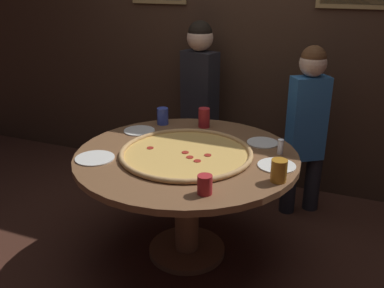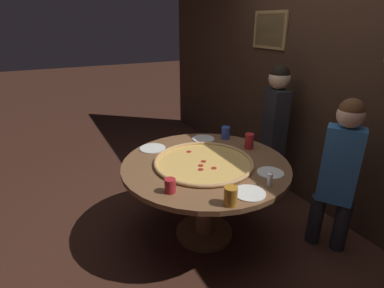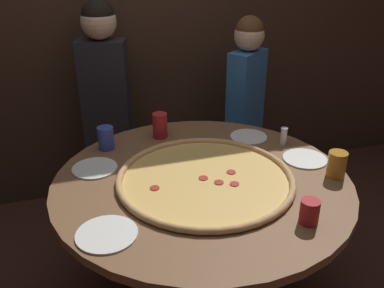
{
  "view_description": "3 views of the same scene",
  "coord_description": "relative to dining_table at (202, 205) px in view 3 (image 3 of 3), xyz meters",
  "views": [
    {
      "loc": [
        0.98,
        -2.27,
        1.78
      ],
      "look_at": [
        0.04,
        -0.01,
        0.81
      ],
      "focal_mm": 40.0,
      "sensor_mm": 36.0,
      "label": 1
    },
    {
      "loc": [
        1.96,
        -1.15,
        1.84
      ],
      "look_at": [
        -0.1,
        -0.08,
        0.89
      ],
      "focal_mm": 28.0,
      "sensor_mm": 36.0,
      "label": 2
    },
    {
      "loc": [
        -0.57,
        -1.65,
        1.77
      ],
      "look_at": [
        -0.03,
        0.07,
        0.89
      ],
      "focal_mm": 40.0,
      "sensor_mm": 36.0,
      "label": 3
    }
  ],
  "objects": [
    {
      "name": "back_wall",
      "position": [
        0.0,
        1.3,
        0.72
      ],
      "size": [
        6.4,
        0.08,
        2.6
      ],
      "color": "#3D281C",
      "rests_on": "ground_plane"
    },
    {
      "name": "dining_table",
      "position": [
        0.0,
        0.0,
        0.0
      ],
      "size": [
        1.41,
        1.41,
        0.74
      ],
      "color": "brown",
      "rests_on": "ground_plane"
    },
    {
      "name": "giant_pizza",
      "position": [
        0.01,
        -0.02,
        0.17
      ],
      "size": [
        0.83,
        0.83,
        0.03
      ],
      "color": "#EAB75B",
      "rests_on": "dining_table"
    },
    {
      "name": "drink_cup_beside_pizza",
      "position": [
        0.3,
        -0.45,
        0.2
      ],
      "size": [
        0.08,
        0.08,
        0.1
      ],
      "primitive_type": "cylinder",
      "color": "#B22328",
      "rests_on": "dining_table"
    },
    {
      "name": "drink_cup_centre_back",
      "position": [
        -0.39,
        0.46,
        0.21
      ],
      "size": [
        0.08,
        0.08,
        0.12
      ],
      "primitive_type": "cylinder",
      "color": "#384CB7",
      "rests_on": "dining_table"
    },
    {
      "name": "drink_cup_front_edge",
      "position": [
        -0.08,
        0.51,
        0.22
      ],
      "size": [
        0.08,
        0.08,
        0.14
      ],
      "primitive_type": "cylinder",
      "color": "#B22328",
      "rests_on": "dining_table"
    },
    {
      "name": "drink_cup_near_left",
      "position": [
        0.61,
        -0.17,
        0.21
      ],
      "size": [
        0.09,
        0.09,
        0.13
      ],
      "primitive_type": "cylinder",
      "color": "#BC7A23",
      "rests_on": "dining_table"
    },
    {
      "name": "white_plate_right_side",
      "position": [
        0.4,
        0.36,
        0.16
      ],
      "size": [
        0.21,
        0.21,
        0.01
      ],
      "primitive_type": "cylinder",
      "color": "white",
      "rests_on": "dining_table"
    },
    {
      "name": "white_plate_far_back",
      "position": [
        0.57,
        0.02,
        0.16
      ],
      "size": [
        0.22,
        0.22,
        0.01
      ],
      "primitive_type": "cylinder",
      "color": "white",
      "rests_on": "dining_table"
    },
    {
      "name": "white_plate_left_side",
      "position": [
        -0.47,
        0.25,
        0.16
      ],
      "size": [
        0.22,
        0.22,
        0.01
      ],
      "primitive_type": "cylinder",
      "color": "white",
      "rests_on": "dining_table"
    },
    {
      "name": "white_plate_beside_cup",
      "position": [
        -0.48,
        -0.29,
        0.16
      ],
      "size": [
        0.24,
        0.24,
        0.01
      ],
      "primitive_type": "cylinder",
      "color": "white",
      "rests_on": "dining_table"
    },
    {
      "name": "condiment_shaker",
      "position": [
        0.54,
        0.22,
        0.2
      ],
      "size": [
        0.04,
        0.04,
        0.1
      ],
      "color": "silver",
      "rests_on": "dining_table"
    },
    {
      "name": "diner_centre_back",
      "position": [
        -0.32,
        1.03,
        0.23
      ],
      "size": [
        0.38,
        0.24,
        1.45
      ],
      "rotation": [
        0.0,
        0.0,
        2.84
      ],
      "color": "#232328",
      "rests_on": "ground_plane"
    },
    {
      "name": "diner_side_left",
      "position": [
        0.61,
        0.88,
        0.16
      ],
      "size": [
        0.34,
        0.29,
        1.32
      ],
      "rotation": [
        0.0,
        0.0,
        -2.53
      ],
      "color": "#232328",
      "rests_on": "ground_plane"
    }
  ]
}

